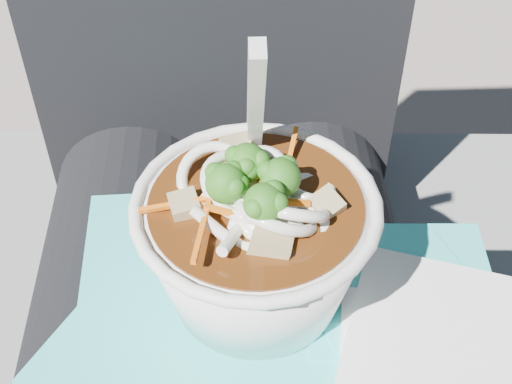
{
  "coord_description": "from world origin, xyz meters",
  "views": [
    {
      "loc": [
        0.01,
        -0.3,
        1.02
      ],
      "look_at": [
        0.03,
        0.02,
        0.7
      ],
      "focal_mm": 50.0,
      "sensor_mm": 36.0,
      "label": 1
    }
  ],
  "objects_px": {
    "person_body": "(222,266)",
    "lap": "(224,378)",
    "udon_bowl": "(256,237)",
    "plastic_bag": "(268,309)"
  },
  "relations": [
    {
      "from": "person_body",
      "to": "udon_bowl",
      "type": "relative_size",
      "value": 4.71
    },
    {
      "from": "person_body",
      "to": "udon_bowl",
      "type": "height_order",
      "value": "person_body"
    },
    {
      "from": "plastic_bag",
      "to": "udon_bowl",
      "type": "bearing_deg",
      "value": 123.85
    },
    {
      "from": "lap",
      "to": "plastic_bag",
      "type": "distance_m",
      "value": 0.09
    },
    {
      "from": "plastic_bag",
      "to": "person_body",
      "type": "bearing_deg",
      "value": 112.34
    },
    {
      "from": "lap",
      "to": "udon_bowl",
      "type": "xyz_separation_m",
      "value": [
        0.03,
        0.02,
        0.15
      ]
    },
    {
      "from": "lap",
      "to": "plastic_bag",
      "type": "relative_size",
      "value": 1.37
    },
    {
      "from": "lap",
      "to": "udon_bowl",
      "type": "bearing_deg",
      "value": 36.0
    },
    {
      "from": "person_body",
      "to": "plastic_bag",
      "type": "bearing_deg",
      "value": -67.66
    },
    {
      "from": "person_body",
      "to": "lap",
      "type": "bearing_deg",
      "value": -90.0
    }
  ]
}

